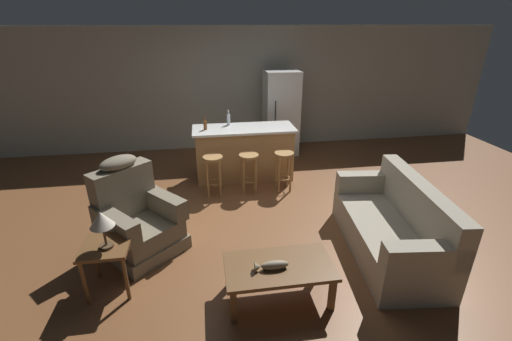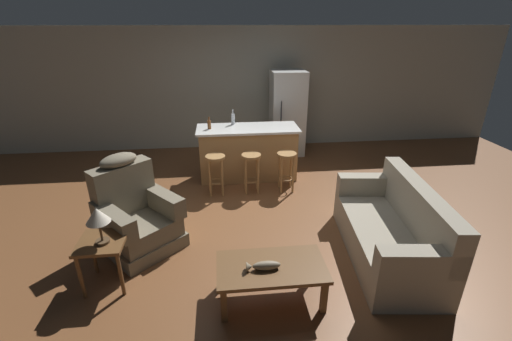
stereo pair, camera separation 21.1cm
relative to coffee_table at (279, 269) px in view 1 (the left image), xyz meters
name	(u,v)px [view 1 (the left image)]	position (x,y,z in m)	size (l,w,h in m)	color
ground_plane	(256,213)	(0.03, 1.74, -0.36)	(12.00, 12.00, 0.00)	brown
back_wall	(234,89)	(0.03, 4.86, 0.94)	(12.00, 0.05, 2.60)	#B2B2A3
coffee_table	(279,269)	(0.00, 0.00, 0.00)	(1.10, 0.60, 0.42)	brown
fish_figurine	(271,266)	(-0.09, -0.05, 0.10)	(0.34, 0.10, 0.10)	#4C3823
couch	(393,228)	(1.55, 0.56, -0.02)	(1.05, 1.98, 0.94)	#9E937F
recliner_near_lamp	(137,219)	(-1.56, 1.12, 0.06)	(1.19, 1.19, 1.20)	#756B56
end_table	(107,253)	(-1.74, 0.41, 0.10)	(0.48, 0.48, 0.56)	brown
table_lamp	(101,221)	(-1.72, 0.38, 0.50)	(0.24, 0.24, 0.41)	#4C3823
kitchen_island	(244,153)	(0.03, 3.09, 0.11)	(1.80, 0.70, 0.95)	#AD7F4C
bar_stool_left	(213,168)	(-0.56, 2.46, 0.11)	(0.32, 0.32, 0.68)	#A87A47
bar_stool_middle	(249,166)	(0.03, 2.46, 0.11)	(0.32, 0.32, 0.68)	#A87A47
bar_stool_right	(284,164)	(0.62, 2.46, 0.11)	(0.32, 0.32, 0.68)	#A87A47
refrigerator	(281,113)	(0.97, 4.29, 0.52)	(0.70, 0.69, 1.76)	white
bottle_tall_green	(205,125)	(-0.64, 3.08, 0.67)	(0.06, 0.06, 0.21)	brown
bottle_short_amber	(229,119)	(-0.22, 3.32, 0.69)	(0.07, 0.07, 0.27)	silver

